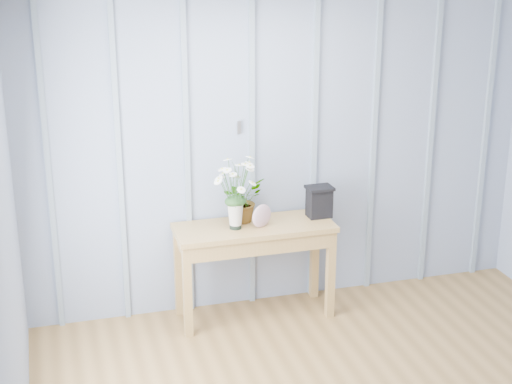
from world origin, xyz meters
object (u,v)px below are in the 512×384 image
object	(u,v)px
sideboard	(254,239)
felt_disc_vessel	(262,216)
carved_box	(319,201)
daisy_vase	(235,184)

from	to	relation	value
sideboard	felt_disc_vessel	world-z (taller)	felt_disc_vessel
sideboard	carved_box	bearing A→B (deg)	4.39
sideboard	daisy_vase	world-z (taller)	daisy_vase
sideboard	daisy_vase	distance (m)	0.49
carved_box	daisy_vase	bearing A→B (deg)	-174.52
felt_disc_vessel	carved_box	xyz separation A→B (m)	(0.49, 0.09, 0.04)
felt_disc_vessel	carved_box	world-z (taller)	carved_box
felt_disc_vessel	carved_box	size ratio (longest dim) A/B	0.73
sideboard	carved_box	world-z (taller)	carved_box
daisy_vase	felt_disc_vessel	size ratio (longest dim) A/B	3.10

